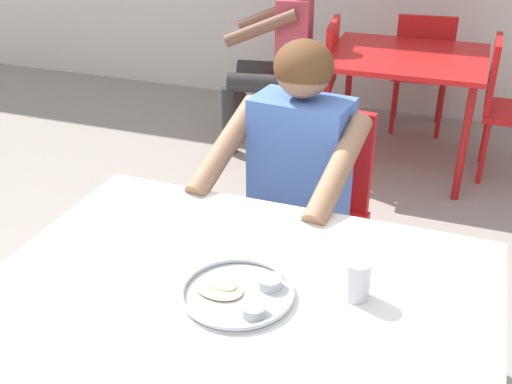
{
  "coord_description": "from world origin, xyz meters",
  "views": [
    {
      "loc": [
        0.56,
        -1.14,
        1.68
      ],
      "look_at": [
        0.06,
        0.23,
        0.91
      ],
      "focal_mm": 42.44,
      "sensor_mm": 36.0,
      "label": 1
    }
  ],
  "objects": [
    {
      "name": "table_foreground",
      "position": [
        0.1,
        -0.02,
        0.69
      ],
      "size": [
        1.27,
        0.94,
        0.76
      ],
      "color": "silver",
      "rests_on": "ground"
    },
    {
      "name": "thali_tray",
      "position": [
        0.11,
        -0.04,
        0.77
      ],
      "size": [
        0.28,
        0.28,
        0.03
      ],
      "color": "#B7BABF",
      "rests_on": "table_foreground"
    },
    {
      "name": "drinking_cup",
      "position": [
        0.38,
        0.06,
        0.81
      ],
      "size": [
        0.07,
        0.07,
        0.1
      ],
      "color": "silver",
      "rests_on": "table_foreground"
    },
    {
      "name": "chair_foreground",
      "position": [
        0.04,
        0.91,
        0.52
      ],
      "size": [
        0.48,
        0.46,
        0.89
      ],
      "color": "red",
      "rests_on": "ground"
    },
    {
      "name": "diner_foreground",
      "position": [
        0.02,
        0.68,
        0.72
      ],
      "size": [
        0.53,
        0.58,
        1.19
      ],
      "color": "#353535",
      "rests_on": "ground"
    },
    {
      "name": "table_background_red",
      "position": [
        0.17,
        2.53,
        0.64
      ],
      "size": [
        0.94,
        0.88,
        0.71
      ],
      "color": "red",
      "rests_on": "ground"
    },
    {
      "name": "chair_red_left",
      "position": [
        -0.42,
        2.58,
        0.51
      ],
      "size": [
        0.49,
        0.49,
        0.86
      ],
      "color": "red",
      "rests_on": "ground"
    },
    {
      "name": "chair_red_right",
      "position": [
        0.77,
        2.58,
        0.48
      ],
      "size": [
        0.39,
        0.41,
        0.84
      ],
      "color": "red",
      "rests_on": "ground"
    },
    {
      "name": "chair_red_far",
      "position": [
        0.22,
        3.12,
        0.49
      ],
      "size": [
        0.43,
        0.43,
        0.85
      ],
      "color": "red",
      "rests_on": "ground"
    },
    {
      "name": "patron_background",
      "position": [
        -0.62,
        2.52,
        0.72
      ],
      "size": [
        0.6,
        0.56,
        1.21
      ],
      "color": "#2A2A2A",
      "rests_on": "ground"
    }
  ]
}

